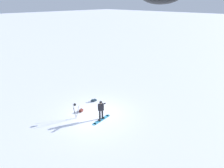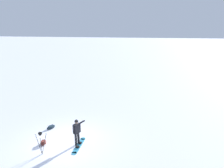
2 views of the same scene
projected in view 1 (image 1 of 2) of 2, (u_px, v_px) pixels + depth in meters
ground_plane at (96, 115)px, 15.76m from camera, size 300.00×300.00×0.00m
snowboarder at (101, 108)px, 14.89m from camera, size 0.47×0.73×1.64m
snowboard at (101, 120)px, 15.12m from camera, size 1.88×0.38×0.10m
gear_bag_large at (94, 100)px, 17.83m from camera, size 0.69×0.54×0.23m
camera_tripod at (75, 108)px, 14.95m from camera, size 0.57×0.55×1.33m
gear_bag_small at (81, 110)px, 16.18m from camera, size 0.59×0.49×0.24m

